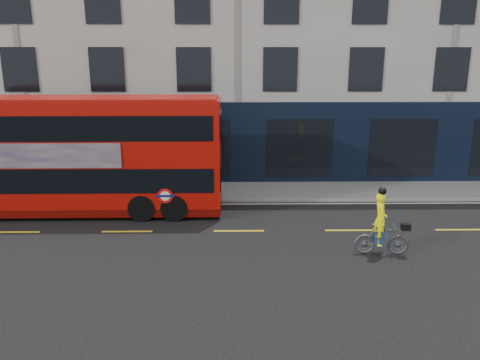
{
  "coord_description": "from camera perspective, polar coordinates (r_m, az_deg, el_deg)",
  "views": [
    {
      "loc": [
        -0.2,
        -14.24,
        5.97
      ],
      "look_at": [
        0.04,
        1.83,
        1.8
      ],
      "focal_mm": 35.0,
      "sensor_mm": 36.0,
      "label": 1
    }
  ],
  "objects": [
    {
      "name": "lane_dashes",
      "position": [
        16.83,
        -0.13,
        -6.22
      ],
      "size": [
        58.0,
        0.12,
        0.01
      ],
      "primitive_type": null,
      "color": "yellow",
      "rests_on": "ground"
    },
    {
      "name": "kerb",
      "position": [
        20.13,
        -0.26,
        -2.52
      ],
      "size": [
        60.0,
        0.12,
        0.13
      ],
      "primitive_type": "cube",
      "color": "gray",
      "rests_on": "ground"
    },
    {
      "name": "road_edge_line",
      "position": [
        19.86,
        -0.25,
        -2.95
      ],
      "size": [
        58.0,
        0.1,
        0.01
      ],
      "primitive_type": "cube",
      "color": "silver",
      "rests_on": "ground"
    },
    {
      "name": "building_terrace",
      "position": [
        27.23,
        -0.46,
        17.74
      ],
      "size": [
        50.0,
        10.07,
        15.0
      ],
      "color": "beige",
      "rests_on": "ground"
    },
    {
      "name": "bus",
      "position": [
        19.38,
        -19.19,
        2.94
      ],
      "size": [
        11.37,
        2.67,
        4.57
      ],
      "rotation": [
        0.0,
        0.0,
        0.0
      ],
      "color": "#AE0D06",
      "rests_on": "ground"
    },
    {
      "name": "cyclist",
      "position": [
        15.32,
        16.85,
        -6.1
      ],
      "size": [
        1.71,
        0.63,
        2.2
      ],
      "rotation": [
        0.0,
        0.0,
        -0.07
      ],
      "color": "#4E5154",
      "rests_on": "ground"
    },
    {
      "name": "pavement",
      "position": [
        21.57,
        -0.3,
        -1.37
      ],
      "size": [
        60.0,
        3.0,
        0.12
      ],
      "primitive_type": "cube",
      "color": "gray",
      "rests_on": "ground"
    },
    {
      "name": "ground",
      "position": [
        15.44,
        -0.06,
        -8.21
      ],
      "size": [
        120.0,
        120.0,
        0.0
      ],
      "primitive_type": "plane",
      "color": "black",
      "rests_on": "ground"
    }
  ]
}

